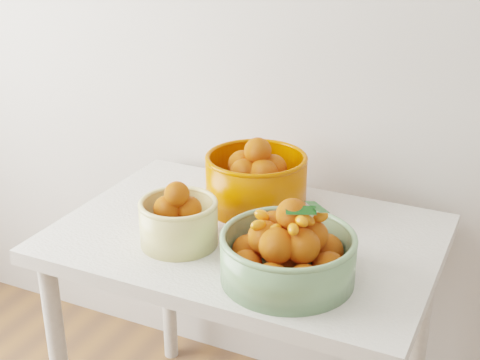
# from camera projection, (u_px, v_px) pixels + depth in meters

# --- Properties ---
(table) EXTENTS (1.00, 0.70, 0.75)m
(table) POSITION_uv_depth(u_px,v_px,m) (246.00, 263.00, 1.82)
(table) COLOR silver
(table) RESTS_ON ground
(bowl_cream) EXTENTS (0.27, 0.27, 0.17)m
(bowl_cream) POSITION_uv_depth(u_px,v_px,m) (178.00, 220.00, 1.70)
(bowl_cream) COLOR #DDCA81
(bowl_cream) RESTS_ON table
(bowl_green) EXTENTS (0.35, 0.35, 0.20)m
(bowl_green) POSITION_uv_depth(u_px,v_px,m) (288.00, 252.00, 1.54)
(bowl_green) COLOR #6D9466
(bowl_green) RESTS_ON table
(bowl_orange) EXTENTS (0.37, 0.37, 0.21)m
(bowl_orange) POSITION_uv_depth(u_px,v_px,m) (256.00, 179.00, 1.90)
(bowl_orange) COLOR #C34300
(bowl_orange) RESTS_ON table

